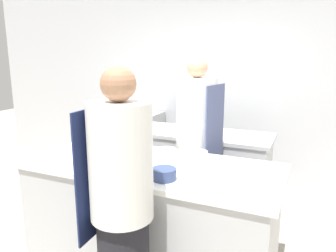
# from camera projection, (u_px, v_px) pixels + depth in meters

# --- Properties ---
(wall_back) EXTENTS (8.00, 0.06, 2.80)m
(wall_back) POSITION_uv_depth(u_px,v_px,m) (221.00, 84.00, 4.52)
(wall_back) COLOR silver
(wall_back) RESTS_ON ground_plane
(prep_counter) EXTENTS (2.13, 0.94, 0.92)m
(prep_counter) POSITION_uv_depth(u_px,v_px,m) (151.00, 214.00, 2.83)
(prep_counter) COLOR #B7BABC
(prep_counter) RESTS_ON ground_plane
(pass_counter) EXTENTS (1.60, 0.66, 0.92)m
(pass_counter) POSITION_uv_depth(u_px,v_px,m) (201.00, 170.00, 3.89)
(pass_counter) COLOR #B7BABC
(pass_counter) RESTS_ON ground_plane
(oven_range) EXTENTS (0.98, 0.63, 0.97)m
(oven_range) POSITION_uv_depth(u_px,v_px,m) (127.00, 144.00, 4.92)
(oven_range) COLOR #B7BABC
(oven_range) RESTS_ON ground_plane
(chef_at_prep_near) EXTENTS (0.42, 0.40, 1.75)m
(chef_at_prep_near) POSITION_uv_depth(u_px,v_px,m) (122.00, 207.00, 2.06)
(chef_at_prep_near) COLOR black
(chef_at_prep_near) RESTS_ON ground_plane
(chef_at_stove) EXTENTS (0.44, 0.42, 1.79)m
(chef_at_stove) POSITION_uv_depth(u_px,v_px,m) (196.00, 147.00, 3.30)
(chef_at_stove) COLOR black
(chef_at_stove) RESTS_ON ground_plane
(bottle_olive_oil) EXTENTS (0.06, 0.06, 0.29)m
(bottle_olive_oil) POSITION_uv_depth(u_px,v_px,m) (79.00, 140.00, 3.02)
(bottle_olive_oil) COLOR #5B2319
(bottle_olive_oil) RESTS_ON prep_counter
(bottle_vinegar) EXTENTS (0.08, 0.08, 0.23)m
(bottle_vinegar) POSITION_uv_depth(u_px,v_px,m) (127.00, 143.00, 3.00)
(bottle_vinegar) COLOR #19471E
(bottle_vinegar) RESTS_ON prep_counter
(bottle_wine) EXTENTS (0.07, 0.07, 0.30)m
(bottle_wine) POSITION_uv_depth(u_px,v_px,m) (86.00, 157.00, 2.52)
(bottle_wine) COLOR #B2A84C
(bottle_wine) RESTS_ON prep_counter
(bottle_cooking_oil) EXTENTS (0.08, 0.08, 0.29)m
(bottle_cooking_oil) POSITION_uv_depth(u_px,v_px,m) (130.00, 151.00, 2.68)
(bottle_cooking_oil) COLOR #2D5175
(bottle_cooking_oil) RESTS_ON prep_counter
(bottle_sauce) EXTENTS (0.06, 0.06, 0.25)m
(bottle_sauce) POSITION_uv_depth(u_px,v_px,m) (107.00, 146.00, 2.87)
(bottle_sauce) COLOR black
(bottle_sauce) RESTS_ON prep_counter
(bowl_mixing_large) EXTENTS (0.18, 0.18, 0.05)m
(bowl_mixing_large) POSITION_uv_depth(u_px,v_px,m) (198.00, 154.00, 2.90)
(bowl_mixing_large) COLOR #B7BABC
(bowl_mixing_large) RESTS_ON prep_counter
(bowl_prep_small) EXTENTS (0.18, 0.18, 0.08)m
(bowl_prep_small) POSITION_uv_depth(u_px,v_px,m) (164.00, 174.00, 2.38)
(bowl_prep_small) COLOR navy
(bowl_prep_small) RESTS_ON prep_counter
(bowl_ceramic_blue) EXTENTS (0.26, 0.26, 0.07)m
(bowl_ceramic_blue) POSITION_uv_depth(u_px,v_px,m) (209.00, 168.00, 2.52)
(bowl_ceramic_blue) COLOR white
(bowl_ceramic_blue) RESTS_ON prep_counter
(bowl_wooden_salad) EXTENTS (0.19, 0.19, 0.08)m
(bowl_wooden_salad) POSITION_uv_depth(u_px,v_px,m) (166.00, 153.00, 2.88)
(bowl_wooden_salad) COLOR #B7BABC
(bowl_wooden_salad) RESTS_ON prep_counter
(cup) EXTENTS (0.08, 0.08, 0.10)m
(cup) POSITION_uv_depth(u_px,v_px,m) (115.00, 161.00, 2.65)
(cup) COLOR #33477F
(cup) RESTS_ON prep_counter
(cutting_board) EXTENTS (0.34, 0.19, 0.01)m
(cutting_board) POSITION_uv_depth(u_px,v_px,m) (61.00, 160.00, 2.80)
(cutting_board) COLOR white
(cutting_board) RESTS_ON prep_counter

